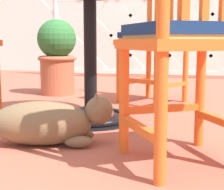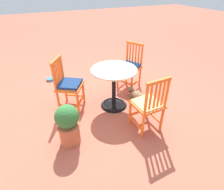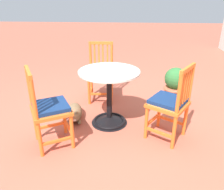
{
  "view_description": "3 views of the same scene",
  "coord_description": "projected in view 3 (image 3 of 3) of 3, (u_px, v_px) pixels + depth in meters",
  "views": [
    {
      "loc": [
        0.38,
        -1.73,
        0.45
      ],
      "look_at": [
        0.0,
        0.12,
        0.16
      ],
      "focal_mm": 57.75,
      "sensor_mm": 36.0,
      "label": 1
    },
    {
      "loc": [
        -2.55,
        1.33,
        1.95
      ],
      "look_at": [
        -0.25,
        0.26,
        0.32
      ],
      "focal_mm": 28.84,
      "sensor_mm": 36.0,
      "label": 2
    },
    {
      "loc": [
        2.47,
        0.4,
        1.58
      ],
      "look_at": [
        -0.09,
        0.21,
        0.42
      ],
      "focal_mm": 35.94,
      "sensor_mm": 36.0,
      "label": 3
    }
  ],
  "objects": [
    {
      "name": "orange_chair_facing_out",
      "position": [
        49.0,
        109.0,
        2.41
      ],
      "size": [
        0.54,
        0.54,
        0.91
      ],
      "color": "orange",
      "rests_on": "ground_plane"
    },
    {
      "name": "terracotta_planter",
      "position": [
        175.0,
        87.0,
        3.32
      ],
      "size": [
        0.32,
        0.32,
        0.62
      ],
      "color": "#B25B3D",
      "rests_on": "ground_plane"
    },
    {
      "name": "ground_plane",
      "position": [
        95.0,
        127.0,
        2.92
      ],
      "size": [
        24.0,
        24.0,
        0.0
      ],
      "primitive_type": "plane",
      "color": "#AD5642"
    },
    {
      "name": "orange_chair_tucked_in",
      "position": [
        101.0,
        74.0,
        3.54
      ],
      "size": [
        0.42,
        0.42,
        0.91
      ],
      "color": "orange",
      "rests_on": "ground_plane"
    },
    {
      "name": "orange_chair_by_planter",
      "position": [
        170.0,
        104.0,
        2.54
      ],
      "size": [
        0.55,
        0.55,
        0.91
      ],
      "color": "orange",
      "rests_on": "ground_plane"
    },
    {
      "name": "tabby_cat",
      "position": [
        75.0,
        113.0,
        3.07
      ],
      "size": [
        0.68,
        0.4,
        0.23
      ],
      "color": "brown",
      "rests_on": "ground_plane"
    },
    {
      "name": "cafe_table",
      "position": [
        109.0,
        103.0,
        2.91
      ],
      "size": [
        0.76,
        0.76,
        0.73
      ],
      "color": "black",
      "rests_on": "ground_plane"
    }
  ]
}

